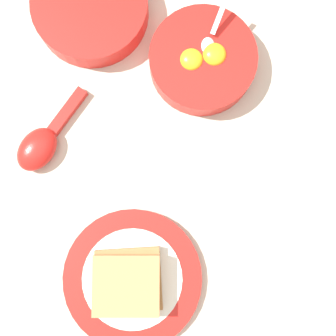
{
  "coord_description": "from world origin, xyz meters",
  "views": [
    {
      "loc": [
        -0.1,
        0.04,
        0.68
      ],
      "look_at": [
        -0.03,
        0.04,
        0.02
      ],
      "focal_mm": 50.0,
      "sensor_mm": 36.0,
      "label": 1
    }
  ],
  "objects": [
    {
      "name": "ground_plane",
      "position": [
        0.0,
        0.0,
        0.0
      ],
      "size": [
        3.0,
        3.0,
        0.0
      ],
      "primitive_type": "plane",
      "color": "beige"
    },
    {
      "name": "egg_bowl",
      "position": [
        0.13,
        -0.01,
        0.02
      ],
      "size": [
        0.16,
        0.16,
        0.07
      ],
      "color": "red",
      "rests_on": "ground_plane"
    },
    {
      "name": "congee_bowl",
      "position": [
        0.2,
        0.16,
        0.02
      ],
      "size": [
        0.17,
        0.17,
        0.04
      ],
      "color": "red",
      "rests_on": "ground_plane"
    },
    {
      "name": "toast_sandwich",
      "position": [
        -0.19,
        0.09,
        0.03
      ],
      "size": [
        0.09,
        0.1,
        0.04
      ],
      "color": "#9E7042",
      "rests_on": "toast_plate"
    },
    {
      "name": "soup_spoon",
      "position": [
        -0.0,
        0.22,
        0.01
      ],
      "size": [
        0.14,
        0.11,
        0.03
      ],
      "color": "red",
      "rests_on": "ground_plane"
    },
    {
      "name": "toast_plate",
      "position": [
        -0.19,
        0.09,
        0.01
      ],
      "size": [
        0.2,
        0.2,
        0.01
      ],
      "color": "red",
      "rests_on": "ground_plane"
    }
  ]
}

